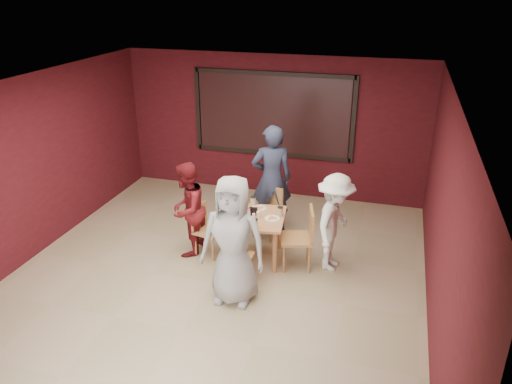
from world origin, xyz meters
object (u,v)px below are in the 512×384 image
(chair_back, at_px, (269,209))
(chair_right, at_px, (302,235))
(diner_front, at_px, (233,241))
(chair_left, at_px, (205,227))
(diner_right, at_px, (335,223))
(dining_table, at_px, (254,221))
(chair_front, at_px, (238,256))
(diner_back, at_px, (272,179))
(diner_left, at_px, (187,209))

(chair_back, relative_size, chair_right, 0.88)
(diner_front, bearing_deg, chair_left, 127.05)
(diner_front, bearing_deg, diner_right, 44.39)
(dining_table, relative_size, chair_back, 1.22)
(chair_left, height_order, diner_front, diner_front)
(chair_front, height_order, diner_back, diner_back)
(diner_front, relative_size, diner_back, 0.96)
(diner_left, distance_m, diner_right, 2.29)
(chair_front, bearing_deg, chair_right, 41.38)
(chair_front, height_order, chair_right, chair_right)
(dining_table, distance_m, chair_back, 0.86)
(diner_left, bearing_deg, diner_front, 48.79)
(chair_left, distance_m, diner_left, 0.40)
(dining_table, relative_size, diner_left, 0.68)
(diner_right, bearing_deg, chair_front, 131.99)
(diner_back, xyz_separation_m, diner_left, (-1.06, -1.17, -0.19))
(dining_table, height_order, diner_left, diner_left)
(diner_front, bearing_deg, diner_left, 136.50)
(chair_front, xyz_separation_m, diner_front, (0.07, -0.38, 0.46))
(diner_back, relative_size, diner_right, 1.25)
(diner_front, height_order, diner_right, diner_front)
(diner_back, bearing_deg, chair_left, 33.05)
(chair_right, height_order, diner_back, diner_back)
(chair_front, distance_m, diner_front, 0.61)
(chair_left, height_order, chair_right, chair_right)
(chair_left, bearing_deg, diner_back, 54.62)
(dining_table, bearing_deg, diner_back, 89.71)
(dining_table, bearing_deg, chair_back, 88.63)
(chair_left, bearing_deg, chair_back, 48.10)
(chair_left, height_order, diner_right, diner_right)
(chair_front, height_order, chair_back, chair_back)
(dining_table, relative_size, diner_back, 0.55)
(dining_table, distance_m, diner_left, 1.07)
(chair_front, distance_m, chair_back, 1.58)
(chair_left, distance_m, chair_right, 1.56)
(chair_front, height_order, diner_left, diner_left)
(diner_left, bearing_deg, chair_left, 101.94)
(chair_left, relative_size, diner_back, 0.44)
(chair_front, xyz_separation_m, chair_right, (0.79, 0.70, 0.10))
(chair_right, distance_m, diner_left, 1.84)
(chair_right, bearing_deg, diner_left, -177.84)
(chair_back, xyz_separation_m, chair_left, (-0.81, -0.90, -0.01))
(dining_table, distance_m, diner_back, 1.10)
(dining_table, relative_size, chair_right, 1.07)
(dining_table, xyz_separation_m, diner_left, (-1.06, -0.11, 0.12))
(chair_front, xyz_separation_m, chair_back, (0.05, 1.58, 0.03))
(chair_right, distance_m, diner_front, 1.35)
(chair_back, height_order, chair_left, chair_back)
(chair_front, relative_size, chair_right, 0.81)
(chair_back, distance_m, diner_left, 1.47)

